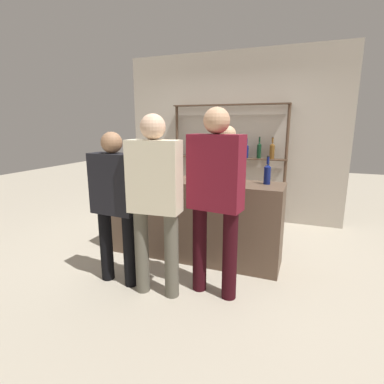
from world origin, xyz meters
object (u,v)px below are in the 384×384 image
object	(u,v)px
counter_bottle_4	(202,168)
ice_bucket	(160,169)
counter_bottle_3	(144,166)
server_behind_counter	(227,175)
counter_bottle_0	(237,172)
customer_left	(115,199)
customer_center	(155,194)
wine_glass	(215,172)
counter_bottle_2	(170,169)
customer_right	(215,191)
counter_bottle_1	(267,173)

from	to	relation	value
counter_bottle_4	ice_bucket	xyz separation A→B (m)	(-0.51, -0.11, -0.03)
counter_bottle_3	server_behind_counter	world-z (taller)	server_behind_counter
counter_bottle_0	customer_left	bearing A→B (deg)	-143.23
customer_center	customer_left	world-z (taller)	customer_center
customer_center	customer_left	size ratio (longest dim) A/B	1.10
wine_glass	customer_left	distance (m)	1.19
counter_bottle_2	counter_bottle_3	size ratio (longest dim) A/B	1.11
counter_bottle_0	ice_bucket	bearing A→B (deg)	176.93
customer_left	counter_bottle_4	bearing A→B (deg)	-28.35
counter_bottle_4	customer_center	distance (m)	1.01
counter_bottle_2	counter_bottle_3	distance (m)	0.51
counter_bottle_3	customer_center	size ratio (longest dim) A/B	0.19
ice_bucket	customer_right	bearing A→B (deg)	-36.59
counter_bottle_0	counter_bottle_2	world-z (taller)	counter_bottle_0
counter_bottle_1	counter_bottle_4	bearing A→B (deg)	179.41
ice_bucket	customer_left	world-z (taller)	customer_left
counter_bottle_2	counter_bottle_4	bearing A→B (deg)	34.94
counter_bottle_0	counter_bottle_1	world-z (taller)	counter_bottle_0
counter_bottle_2	server_behind_counter	bearing A→B (deg)	58.37
counter_bottle_0	wine_glass	bearing A→B (deg)	156.40
ice_bucket	customer_center	xyz separation A→B (m)	(0.40, -0.88, -0.09)
counter_bottle_2	counter_bottle_3	world-z (taller)	counter_bottle_2
wine_glass	customer_center	xyz separation A→B (m)	(-0.28, -0.96, -0.08)
customer_left	server_behind_counter	xyz separation A→B (m)	(0.75, 1.50, 0.05)
counter_bottle_3	customer_center	bearing A→B (deg)	-55.12
counter_bottle_4	customer_left	size ratio (longest dim) A/B	0.22
counter_bottle_0	customer_right	size ratio (longest dim) A/B	0.21
customer_center	counter_bottle_3	bearing A→B (deg)	30.43
counter_bottle_1	server_behind_counter	size ratio (longest dim) A/B	0.20
counter_bottle_2	customer_center	bearing A→B (deg)	-74.75
counter_bottle_3	counter_bottle_4	distance (m)	0.79
counter_bottle_2	customer_left	xyz separation A→B (m)	(-0.27, -0.72, -0.22)
counter_bottle_3	counter_bottle_1	bearing A→B (deg)	0.59
counter_bottle_0	ice_bucket	distance (m)	0.97
wine_glass	counter_bottle_1	bearing A→B (deg)	2.99
counter_bottle_0	customer_right	bearing A→B (deg)	-94.45
counter_bottle_4	server_behind_counter	distance (m)	0.60
counter_bottle_3	customer_left	xyz separation A→B (m)	(0.20, -0.92, -0.20)
server_behind_counter	customer_center	bearing A→B (deg)	-26.65
counter_bottle_0	counter_bottle_4	size ratio (longest dim) A/B	1.07
wine_glass	customer_center	size ratio (longest dim) A/B	0.08
counter_bottle_0	customer_right	xyz separation A→B (m)	(-0.05, -0.63, -0.09)
counter_bottle_0	server_behind_counter	distance (m)	0.80
counter_bottle_0	wine_glass	size ratio (longest dim) A/B	2.54
counter_bottle_1	customer_left	distance (m)	1.66
counter_bottle_2	ice_bucket	distance (m)	0.22
customer_center	counter_bottle_0	bearing A→B (deg)	-38.86
counter_bottle_4	customer_right	size ratio (longest dim) A/B	0.19
counter_bottle_0	counter_bottle_3	xyz separation A→B (m)	(-1.24, 0.14, -0.03)
counter_bottle_1	customer_right	size ratio (longest dim) A/B	0.18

